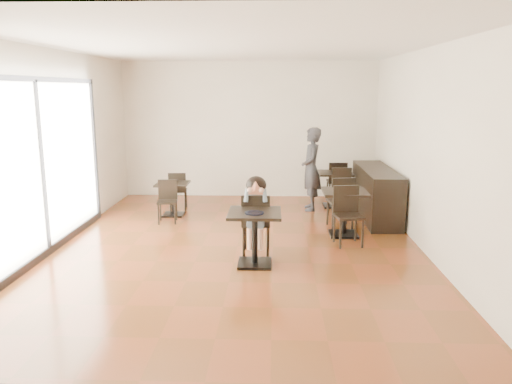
{
  "coord_description": "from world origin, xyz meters",
  "views": [
    {
      "loc": [
        0.61,
        -7.89,
        2.56
      ],
      "look_at": [
        0.32,
        -0.37,
        1.0
      ],
      "focal_mm": 35.0,
      "sensor_mm": 36.0,
      "label": 1
    }
  ],
  "objects_px": {
    "chair_back_a": "(336,181)",
    "chair_back_b": "(343,191)",
    "adult_patron": "(311,169)",
    "chair_left_b": "(167,202)",
    "child": "(256,215)",
    "child_table": "(255,239)",
    "cafe_table_left": "(173,199)",
    "chair_mid_a": "(340,202)",
    "child_chair": "(256,223)",
    "cafe_table_back": "(335,189)",
    "cafe_table_mid": "(344,213)",
    "chair_mid_b": "(349,217)",
    "chair_left_a": "(178,191)"
  },
  "relations": [
    {
      "from": "adult_patron",
      "to": "chair_mid_b",
      "type": "height_order",
      "value": "adult_patron"
    },
    {
      "from": "child",
      "to": "chair_back_b",
      "type": "bearing_deg",
      "value": 57.58
    },
    {
      "from": "cafe_table_left",
      "to": "cafe_table_mid",
      "type": "bearing_deg",
      "value": -21.49
    },
    {
      "from": "cafe_table_left",
      "to": "chair_left_b",
      "type": "height_order",
      "value": "chair_left_b"
    },
    {
      "from": "chair_back_a",
      "to": "chair_left_b",
      "type": "bearing_deg",
      "value": 27.82
    },
    {
      "from": "cafe_table_left",
      "to": "child_table",
      "type": "bearing_deg",
      "value": -58.1
    },
    {
      "from": "child_chair",
      "to": "cafe_table_left",
      "type": "bearing_deg",
      "value": -52.42
    },
    {
      "from": "chair_mid_b",
      "to": "chair_left_b",
      "type": "distance_m",
      "value": 3.56
    },
    {
      "from": "child_table",
      "to": "child",
      "type": "relative_size",
      "value": 0.66
    },
    {
      "from": "cafe_table_left",
      "to": "chair_mid_a",
      "type": "xyz_separation_m",
      "value": [
        3.31,
        -0.75,
        0.15
      ]
    },
    {
      "from": "chair_mid_a",
      "to": "chair_left_b",
      "type": "relative_size",
      "value": 1.19
    },
    {
      "from": "child",
      "to": "cafe_table_mid",
      "type": "distance_m",
      "value": 1.84
    },
    {
      "from": "chair_back_a",
      "to": "chair_back_b",
      "type": "relative_size",
      "value": 1.0
    },
    {
      "from": "child_chair",
      "to": "chair_left_b",
      "type": "bearing_deg",
      "value": -44.78
    },
    {
      "from": "child_table",
      "to": "chair_mid_a",
      "type": "xyz_separation_m",
      "value": [
        1.52,
        2.12,
        0.08
      ]
    },
    {
      "from": "child_chair",
      "to": "cafe_table_back",
      "type": "bearing_deg",
      "value": -116.42
    },
    {
      "from": "child_table",
      "to": "chair_mid_b",
      "type": "xyz_separation_m",
      "value": [
        1.52,
        1.02,
        0.08
      ]
    },
    {
      "from": "cafe_table_mid",
      "to": "cafe_table_back",
      "type": "height_order",
      "value": "cafe_table_mid"
    },
    {
      "from": "adult_patron",
      "to": "chair_left_b",
      "type": "distance_m",
      "value": 3.12
    },
    {
      "from": "child_chair",
      "to": "cafe_table_mid",
      "type": "height_order",
      "value": "child_chair"
    },
    {
      "from": "child_chair",
      "to": "chair_mid_a",
      "type": "xyz_separation_m",
      "value": [
        1.52,
        1.57,
        0.0
      ]
    },
    {
      "from": "cafe_table_back",
      "to": "chair_left_a",
      "type": "xyz_separation_m",
      "value": [
        -3.4,
        -0.37,
        0.02
      ]
    },
    {
      "from": "chair_left_b",
      "to": "cafe_table_back",
      "type": "bearing_deg",
      "value": 17.07
    },
    {
      "from": "chair_back_a",
      "to": "child_table",
      "type": "bearing_deg",
      "value": 66.4
    },
    {
      "from": "child",
      "to": "chair_left_b",
      "type": "bearing_deg",
      "value": 135.22
    },
    {
      "from": "child_table",
      "to": "chair_mid_b",
      "type": "relative_size",
      "value": 0.83
    },
    {
      "from": "cafe_table_back",
      "to": "chair_left_b",
      "type": "distance_m",
      "value": 3.71
    },
    {
      "from": "child_chair",
      "to": "child",
      "type": "xyz_separation_m",
      "value": [
        0.0,
        0.0,
        0.13
      ]
    },
    {
      "from": "chair_left_b",
      "to": "chair_back_b",
      "type": "xyz_separation_m",
      "value": [
        3.5,
        0.92,
        0.05
      ]
    },
    {
      "from": "cafe_table_mid",
      "to": "chair_mid_b",
      "type": "height_order",
      "value": "chair_mid_b"
    },
    {
      "from": "child_table",
      "to": "chair_back_a",
      "type": "xyz_separation_m",
      "value": [
        1.71,
        4.35,
        0.06
      ]
    },
    {
      "from": "adult_patron",
      "to": "chair_left_b",
      "type": "height_order",
      "value": "adult_patron"
    },
    {
      "from": "child_table",
      "to": "chair_mid_a",
      "type": "distance_m",
      "value": 2.61
    },
    {
      "from": "cafe_table_mid",
      "to": "chair_left_b",
      "type": "relative_size",
      "value": 0.99
    },
    {
      "from": "child_chair",
      "to": "cafe_table_back",
      "type": "height_order",
      "value": "child_chair"
    },
    {
      "from": "chair_mid_a",
      "to": "chair_mid_b",
      "type": "height_order",
      "value": "same"
    },
    {
      "from": "cafe_table_left",
      "to": "cafe_table_back",
      "type": "xyz_separation_m",
      "value": [
        3.4,
        0.92,
        0.04
      ]
    },
    {
      "from": "chair_left_b",
      "to": "chair_mid_a",
      "type": "bearing_deg",
      "value": -9.76
    },
    {
      "from": "chair_back_a",
      "to": "cafe_table_mid",
      "type": "bearing_deg",
      "value": 83.9
    },
    {
      "from": "child",
      "to": "chair_back_a",
      "type": "xyz_separation_m",
      "value": [
        1.71,
        3.8,
        -0.15
      ]
    },
    {
      "from": "cafe_table_back",
      "to": "chair_back_b",
      "type": "relative_size",
      "value": 0.83
    },
    {
      "from": "child",
      "to": "cafe_table_mid",
      "type": "bearing_deg",
      "value": 34.03
    },
    {
      "from": "cafe_table_back",
      "to": "child_table",
      "type": "bearing_deg",
      "value": -113.01
    },
    {
      "from": "chair_mid_a",
      "to": "child_chair",
      "type": "bearing_deg",
      "value": 37.06
    },
    {
      "from": "cafe_table_back",
      "to": "chair_mid_b",
      "type": "bearing_deg",
      "value": -91.94
    },
    {
      "from": "cafe_table_back",
      "to": "chair_mid_a",
      "type": "distance_m",
      "value": 1.68
    },
    {
      "from": "adult_patron",
      "to": "cafe_table_left",
      "type": "relative_size",
      "value": 2.59
    },
    {
      "from": "child",
      "to": "chair_back_a",
      "type": "relative_size",
      "value": 1.32
    },
    {
      "from": "cafe_table_mid",
      "to": "child",
      "type": "bearing_deg",
      "value": -145.97
    },
    {
      "from": "chair_mid_a",
      "to": "chair_left_a",
      "type": "distance_m",
      "value": 3.56
    }
  ]
}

